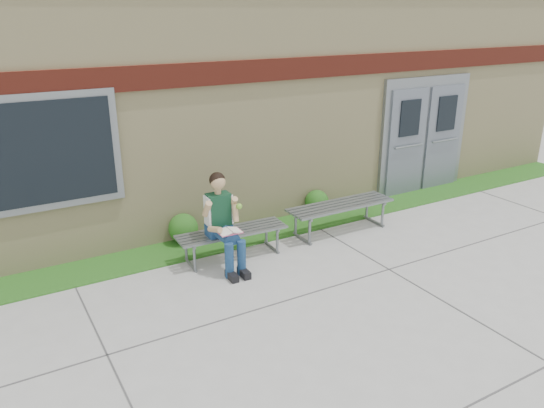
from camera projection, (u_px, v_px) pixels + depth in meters
ground at (356, 303)px, 6.72m from camera, size 80.00×80.00×0.00m
grass_strip at (258, 233)px, 8.83m from camera, size 16.00×0.80×0.02m
school_building at (178, 82)px, 10.86m from camera, size 16.20×6.22×4.20m
bench_left at (232, 237)px, 7.87m from camera, size 1.68×0.54×0.43m
bench_right at (340, 210)px, 8.80m from camera, size 1.87×0.53×0.48m
girl at (223, 221)px, 7.46m from camera, size 0.51×0.86×1.38m
shrub_mid at (183, 228)px, 8.38m from camera, size 0.47×0.47×0.47m
shrub_east at (317, 202)px, 9.59m from camera, size 0.43×0.43×0.43m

